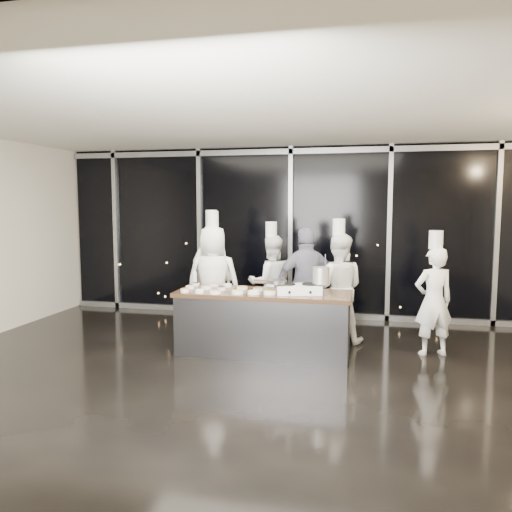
# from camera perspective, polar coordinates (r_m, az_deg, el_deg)

# --- Properties ---
(ground) EXTENTS (9.00, 9.00, 0.00)m
(ground) POSITION_cam_1_polar(r_m,az_deg,el_deg) (6.44, -0.85, -13.38)
(ground) COLOR black
(ground) RESTS_ON ground
(room_shell) EXTENTS (9.02, 7.02, 3.21)m
(room_shell) POSITION_cam_1_polar(r_m,az_deg,el_deg) (6.03, 0.75, 7.04)
(room_shell) COLOR beige
(room_shell) RESTS_ON ground
(window_wall) EXTENTS (8.90, 0.11, 3.20)m
(window_wall) POSITION_cam_1_polar(r_m,az_deg,el_deg) (9.46, 3.99, 2.72)
(window_wall) COLOR black
(window_wall) RESTS_ON ground
(demo_counter) EXTENTS (2.46, 0.86, 0.90)m
(demo_counter) POSITION_cam_1_polar(r_m,az_deg,el_deg) (7.15, 0.84, -7.61)
(demo_counter) COLOR #3B3C40
(demo_counter) RESTS_ON ground
(stove) EXTENTS (0.68, 0.50, 0.14)m
(stove) POSITION_cam_1_polar(r_m,az_deg,el_deg) (6.93, 4.90, -3.76)
(stove) COLOR white
(stove) RESTS_ON demo_counter
(frying_pan) EXTENTS (0.49, 0.32, 0.05)m
(frying_pan) POSITION_cam_1_polar(r_m,az_deg,el_deg) (6.90, 2.35, -2.95)
(frying_pan) COLOR slate
(frying_pan) RESTS_ON stove
(stock_pot) EXTENTS (0.27, 0.27, 0.23)m
(stock_pot) POSITION_cam_1_polar(r_m,az_deg,el_deg) (6.92, 7.44, -2.21)
(stock_pot) COLOR silver
(stock_pot) RESTS_ON stove
(prep_bowls) EXTENTS (1.37, 0.75, 0.05)m
(prep_bowls) POSITION_cam_1_polar(r_m,az_deg,el_deg) (7.12, -3.39, -3.80)
(prep_bowls) COLOR white
(prep_bowls) RESTS_ON demo_counter
(squeeze_bottle) EXTENTS (0.07, 0.07, 0.25)m
(squeeze_bottle) POSITION_cam_1_polar(r_m,az_deg,el_deg) (7.66, -7.02, -2.44)
(squeeze_bottle) COLOR silver
(squeeze_bottle) RESTS_ON demo_counter
(chef_far_left) EXTENTS (0.67, 0.45, 2.03)m
(chef_far_left) POSITION_cam_1_polar(r_m,az_deg,el_deg) (8.24, -5.05, -2.51)
(chef_far_left) COLOR white
(chef_far_left) RESTS_ON ground
(chef_left) EXTENTS (0.94, 0.68, 2.02)m
(chef_left) POSITION_cam_1_polar(r_m,az_deg,el_deg) (8.08, -4.92, -2.79)
(chef_left) COLOR white
(chef_left) RESTS_ON ground
(chef_center) EXTENTS (0.96, 0.87, 1.84)m
(chef_center) POSITION_cam_1_polar(r_m,az_deg,el_deg) (8.40, 1.73, -3.05)
(chef_center) COLOR white
(chef_center) RESTS_ON ground
(guest) EXTENTS (1.13, 0.81, 1.77)m
(guest) POSITION_cam_1_polar(r_m,az_deg,el_deg) (7.80, 5.82, -3.24)
(guest) COLOR #17163D
(guest) RESTS_ON ground
(chef_right) EXTENTS (0.83, 0.65, 1.91)m
(chef_right) POSITION_cam_1_polar(r_m,az_deg,el_deg) (7.81, 9.33, -3.56)
(chef_right) COLOR white
(chef_right) RESTS_ON ground
(chef_side) EXTENTS (0.65, 0.54, 1.77)m
(chef_side) POSITION_cam_1_polar(r_m,az_deg,el_deg) (7.46, 19.64, -4.72)
(chef_side) COLOR white
(chef_side) RESTS_ON ground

